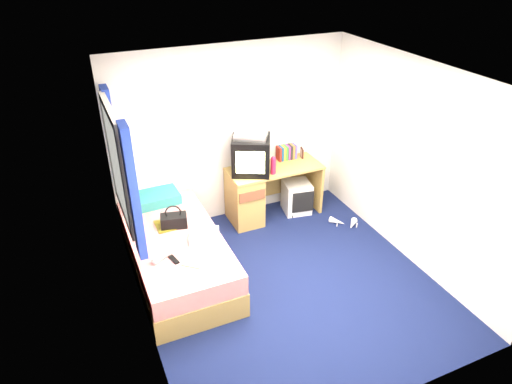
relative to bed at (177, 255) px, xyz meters
name	(u,v)px	position (x,y,z in m)	size (l,w,h in m)	color
ground	(287,284)	(1.10, -0.70, -0.27)	(3.40, 3.40, 0.00)	#0C1438
room_shell	(292,172)	(1.10, -0.70, 1.18)	(3.40, 3.40, 3.40)	white
bed	(177,255)	(0.00, 0.00, 0.00)	(1.01, 2.00, 0.54)	tan
pillow	(155,198)	(-0.03, 0.81, 0.34)	(0.59, 0.37, 0.13)	#18539C
desk	(256,193)	(1.33, 0.74, 0.14)	(1.30, 0.55, 0.75)	tan
storage_cube	(297,197)	(1.94, 0.67, -0.04)	(0.37, 0.37, 0.46)	silver
crt_tv	(251,155)	(1.26, 0.74, 0.73)	(0.64, 0.62, 0.49)	black
vcr	(251,135)	(1.27, 0.74, 1.01)	(0.41, 0.30, 0.08)	#B5B6B8
book_row	(287,152)	(1.88, 0.90, 0.58)	(0.27, 0.13, 0.20)	maroon
picture_frame	(302,153)	(2.10, 0.86, 0.55)	(0.02, 0.12, 0.14)	black
pink_water_bottle	(273,166)	(1.51, 0.56, 0.59)	(0.07, 0.07, 0.22)	#DE1F43
aerosol_can	(266,161)	(1.50, 0.79, 0.58)	(0.05, 0.05, 0.19)	silver
handbag	(174,220)	(0.04, 0.19, 0.36)	(0.33, 0.23, 0.28)	black
towel	(204,236)	(0.28, -0.21, 0.32)	(0.31, 0.26, 0.10)	white
magazine	(165,225)	(-0.06, 0.24, 0.28)	(0.21, 0.28, 0.01)	gold
water_bottle	(160,257)	(-0.25, -0.37, 0.31)	(0.07, 0.07, 0.20)	silver
colour_swatch_fan	(192,265)	(0.02, -0.60, 0.28)	(0.22, 0.06, 0.01)	gold
remote_control	(174,259)	(-0.13, -0.43, 0.28)	(0.05, 0.16, 0.02)	black
window_assembly	(121,167)	(-0.45, 0.20, 1.15)	(0.11, 1.42, 1.40)	silver
white_heels	(345,223)	(2.38, 0.05, -0.23)	(0.37, 0.36, 0.09)	white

